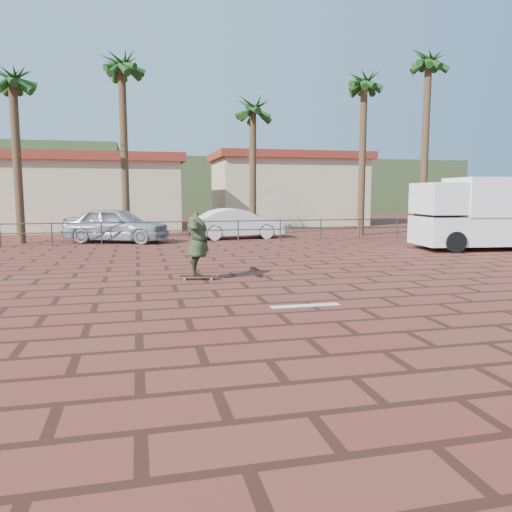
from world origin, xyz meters
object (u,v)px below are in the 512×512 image
at_px(car_silver, 116,225).
at_px(car_white, 238,224).
at_px(skateboarder, 198,244).
at_px(campervan, 487,212).
at_px(longboard, 198,277).

relative_size(car_silver, car_white, 1.05).
distance_m(skateboarder, car_white, 11.82).
xyz_separation_m(campervan, car_silver, (-14.34, 6.27, -0.68)).
distance_m(skateboarder, car_silver, 11.01).
bearing_deg(car_white, campervan, -135.26).
distance_m(campervan, car_silver, 15.67).
bearing_deg(skateboarder, longboard, 33.06).
height_order(longboard, skateboarder, skateboarder).
xyz_separation_m(longboard, skateboarder, (0.00, -0.00, 0.84)).
bearing_deg(campervan, car_silver, 162.38).
relative_size(longboard, campervan, 0.18).
bearing_deg(longboard, skateboarder, -51.19).
relative_size(skateboarder, campervan, 0.36).
distance_m(longboard, campervan, 12.83).
distance_m(longboard, car_white, 11.84).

